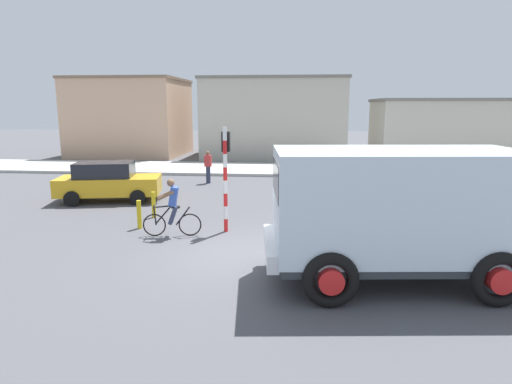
# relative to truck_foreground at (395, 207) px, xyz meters

# --- Properties ---
(ground_plane) EXTENTS (120.00, 120.00, 0.00)m
(ground_plane) POSITION_rel_truck_foreground_xyz_m (-3.55, 1.30, -1.67)
(ground_plane) COLOR #4C4C51
(sidewalk_far) EXTENTS (80.00, 5.00, 0.16)m
(sidewalk_far) POSITION_rel_truck_foreground_xyz_m (-3.55, 16.73, -1.59)
(sidewalk_far) COLOR #ADADA8
(sidewalk_far) RESTS_ON ground
(truck_foreground) EXTENTS (5.65, 3.24, 2.90)m
(truck_foreground) POSITION_rel_truck_foreground_xyz_m (0.00, 0.00, 0.00)
(truck_foreground) COLOR silver
(truck_foreground) RESTS_ON ground
(cyclist) EXTENTS (1.72, 0.53, 1.72)m
(cyclist) POSITION_rel_truck_foreground_xyz_m (-5.77, 2.88, -0.80)
(cyclist) COLOR black
(cyclist) RESTS_ON ground
(traffic_light_pole) EXTENTS (0.24, 0.43, 3.20)m
(traffic_light_pole) POSITION_rel_truck_foreground_xyz_m (-4.27, 3.58, 0.40)
(traffic_light_pole) COLOR red
(traffic_light_pole) RESTS_ON ground
(car_red_near) EXTENTS (4.26, 2.45, 1.60)m
(car_red_near) POSITION_rel_truck_foreground_xyz_m (-9.73, 7.41, -0.85)
(car_red_near) COLOR gold
(car_red_near) RESTS_ON ground
(car_white_mid) EXTENTS (4.21, 2.32, 1.60)m
(car_white_mid) POSITION_rel_truck_foreground_xyz_m (5.38, 11.62, -0.85)
(car_white_mid) COLOR white
(car_white_mid) RESTS_ON ground
(pedestrian_near_kerb) EXTENTS (0.34, 0.22, 1.62)m
(pedestrian_near_kerb) POSITION_rel_truck_foreground_xyz_m (-6.57, 11.97, -0.82)
(pedestrian_near_kerb) COLOR #2D334C
(pedestrian_near_kerb) RESTS_ON ground
(bollard_near) EXTENTS (0.14, 0.14, 0.90)m
(bollard_near) POSITION_rel_truck_foreground_xyz_m (-7.05, 3.59, -1.22)
(bollard_near) COLOR gold
(bollard_near) RESTS_ON ground
(bollard_far) EXTENTS (0.14, 0.14, 0.90)m
(bollard_far) POSITION_rel_truck_foreground_xyz_m (-7.05, 4.99, -1.22)
(bollard_far) COLOR gold
(bollard_far) RESTS_ON ground
(building_corner_left) EXTENTS (8.19, 7.50, 5.94)m
(building_corner_left) POSITION_rel_truck_foreground_xyz_m (-15.26, 24.50, 1.31)
(building_corner_left) COLOR tan
(building_corner_left) RESTS_ON ground
(building_mid_block) EXTENTS (10.50, 8.12, 5.88)m
(building_mid_block) POSITION_rel_truck_foreground_xyz_m (-3.92, 24.74, 1.27)
(building_mid_block) COLOR #B2AD9E
(building_mid_block) RESTS_ON ground
(building_corner_right) EXTENTS (11.70, 6.54, 4.33)m
(building_corner_right) POSITION_rel_truck_foreground_xyz_m (9.15, 22.95, 0.50)
(building_corner_right) COLOR #B2AD9E
(building_corner_right) RESTS_ON ground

